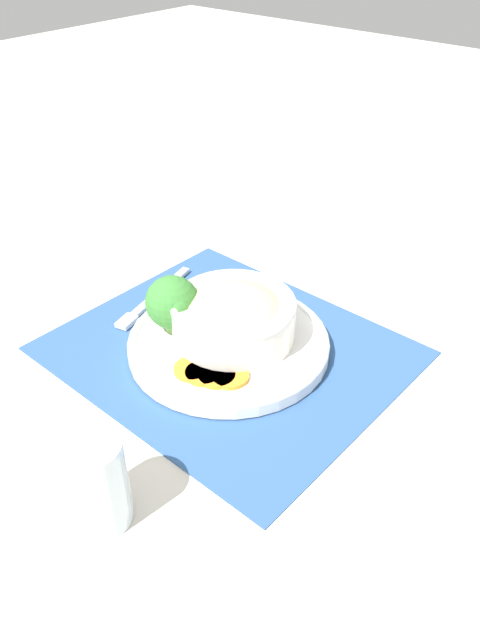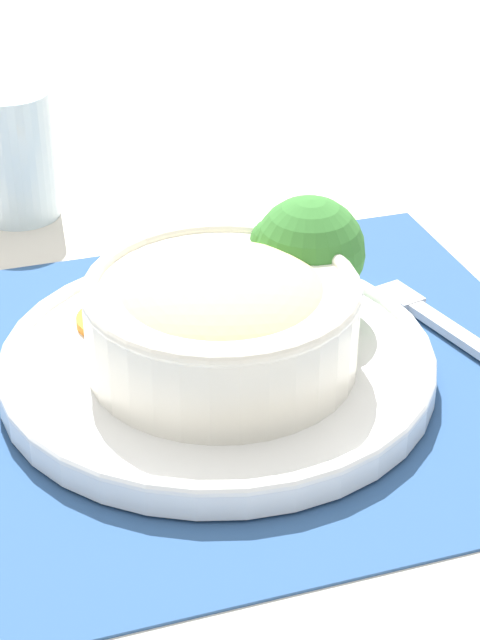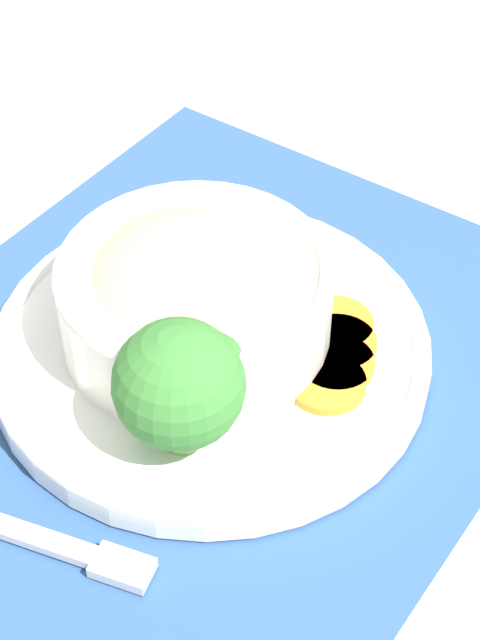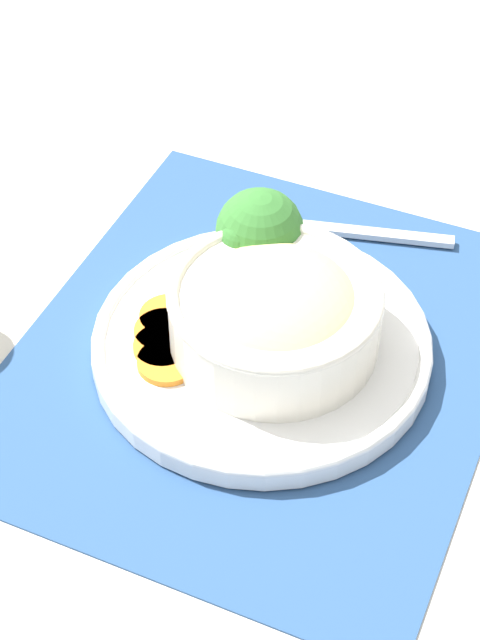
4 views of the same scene
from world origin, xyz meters
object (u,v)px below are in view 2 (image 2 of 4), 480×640
object	(u,v)px
broccoli_floret	(308,252)
water_glass	(16,162)
fork	(453,332)
bowl	(229,314)

from	to	relation	value
broccoli_floret	water_glass	world-z (taller)	water_glass
broccoli_floret	water_glass	xyz separation A→B (m)	(-0.15, 0.26, -0.02)
fork	broccoli_floret	bearing A→B (deg)	145.93
water_glass	fork	distance (m)	0.39
water_glass	broccoli_floret	bearing A→B (deg)	-59.41
bowl	fork	size ratio (longest dim) A/B	0.93
bowl	water_glass	xyz separation A→B (m)	(-0.08, 0.30, -0.01)
broccoli_floret	fork	distance (m)	0.12
broccoli_floret	fork	bearing A→B (deg)	-21.15
water_glass	fork	size ratio (longest dim) A/B	0.58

